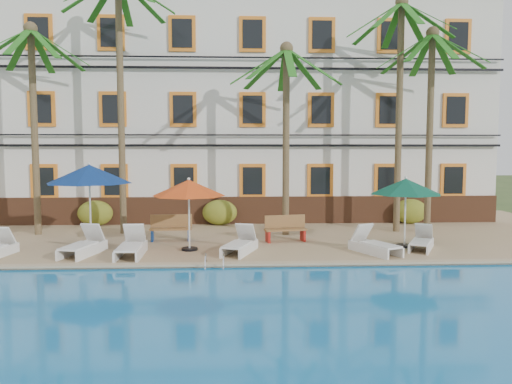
{
  "coord_description": "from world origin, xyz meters",
  "views": [
    {
      "loc": [
        0.64,
        -14.91,
        3.57
      ],
      "look_at": [
        1.47,
        3.0,
        2.0
      ],
      "focal_mm": 35.0,
      "sensor_mm": 36.0,
      "label": 1
    }
  ],
  "objects_px": {
    "umbrella_green": "(406,187)",
    "pool_ladder": "(215,266)",
    "palm_b": "(120,71)",
    "lounger_e": "(374,244)",
    "palm_e": "(431,102)",
    "lounger_d": "(240,244)",
    "umbrella_red": "(189,188)",
    "palm_d": "(400,84)",
    "lounger_b": "(84,245)",
    "bench_left": "(171,227)",
    "umbrella_blue": "(89,174)",
    "lounger_c": "(131,246)",
    "palm_a": "(33,100)",
    "bench_right": "(285,228)",
    "lounger_f": "(422,242)",
    "palm_c": "(286,111)"
  },
  "relations": [
    {
      "from": "umbrella_green",
      "to": "pool_ladder",
      "type": "relative_size",
      "value": 3.21
    },
    {
      "from": "palm_b",
      "to": "lounger_e",
      "type": "xyz_separation_m",
      "value": [
        8.77,
        -4.18,
        -5.98
      ]
    },
    {
      "from": "palm_b",
      "to": "lounger_e",
      "type": "bearing_deg",
      "value": -25.48
    },
    {
      "from": "palm_b",
      "to": "palm_e",
      "type": "bearing_deg",
      "value": -1.74
    },
    {
      "from": "umbrella_green",
      "to": "lounger_d",
      "type": "bearing_deg",
      "value": -172.88
    },
    {
      "from": "palm_e",
      "to": "umbrella_red",
      "type": "bearing_deg",
      "value": -161.41
    },
    {
      "from": "palm_d",
      "to": "lounger_b",
      "type": "bearing_deg",
      "value": -160.81
    },
    {
      "from": "lounger_e",
      "to": "bench_left",
      "type": "bearing_deg",
      "value": 159.26
    },
    {
      "from": "umbrella_blue",
      "to": "umbrella_green",
      "type": "xyz_separation_m",
      "value": [
        10.61,
        -0.61,
        -0.41
      ]
    },
    {
      "from": "lounger_c",
      "to": "bench_left",
      "type": "distance_m",
      "value": 2.77
    },
    {
      "from": "lounger_b",
      "to": "umbrella_red",
      "type": "bearing_deg",
      "value": 9.48
    },
    {
      "from": "palm_a",
      "to": "lounger_e",
      "type": "bearing_deg",
      "value": -18.69
    },
    {
      "from": "umbrella_red",
      "to": "palm_d",
      "type": "bearing_deg",
      "value": 22.88
    },
    {
      "from": "lounger_b",
      "to": "bench_left",
      "type": "xyz_separation_m",
      "value": [
        2.43,
        2.34,
        0.17
      ]
    },
    {
      "from": "palm_a",
      "to": "umbrella_blue",
      "type": "xyz_separation_m",
      "value": [
        2.72,
        -2.49,
        -2.71
      ]
    },
    {
      "from": "palm_a",
      "to": "lounger_e",
      "type": "relative_size",
      "value": 4.06
    },
    {
      "from": "palm_d",
      "to": "lounger_d",
      "type": "xyz_separation_m",
      "value": [
        -6.33,
        -3.86,
        -5.53
      ]
    },
    {
      "from": "umbrella_red",
      "to": "lounger_e",
      "type": "xyz_separation_m",
      "value": [
        5.9,
        -0.75,
        -1.74
      ]
    },
    {
      "from": "palm_d",
      "to": "lounger_c",
      "type": "height_order",
      "value": "palm_d"
    },
    {
      "from": "bench_right",
      "to": "umbrella_red",
      "type": "bearing_deg",
      "value": -156.19
    },
    {
      "from": "lounger_f",
      "to": "umbrella_red",
      "type": "bearing_deg",
      "value": 178.24
    },
    {
      "from": "lounger_f",
      "to": "bench_right",
      "type": "height_order",
      "value": "bench_right"
    },
    {
      "from": "palm_b",
      "to": "palm_c",
      "type": "relative_size",
      "value": 1.37
    },
    {
      "from": "lounger_c",
      "to": "palm_d",
      "type": "bearing_deg",
      "value": 23.39
    },
    {
      "from": "palm_d",
      "to": "lounger_f",
      "type": "relative_size",
      "value": 5.13
    },
    {
      "from": "umbrella_red",
      "to": "lounger_f",
      "type": "bearing_deg",
      "value": -1.76
    },
    {
      "from": "palm_e",
      "to": "palm_d",
      "type": "bearing_deg",
      "value": 164.88
    },
    {
      "from": "umbrella_red",
      "to": "palm_a",
      "type": "bearing_deg",
      "value": 151.57
    },
    {
      "from": "palm_d",
      "to": "lounger_e",
      "type": "xyz_separation_m",
      "value": [
        -2.08,
        -4.12,
        -5.53
      ]
    },
    {
      "from": "lounger_c",
      "to": "pool_ladder",
      "type": "distance_m",
      "value": 3.0
    },
    {
      "from": "pool_ladder",
      "to": "bench_right",
      "type": "bearing_deg",
      "value": 57.3
    },
    {
      "from": "palm_d",
      "to": "bench_left",
      "type": "height_order",
      "value": "palm_d"
    },
    {
      "from": "palm_c",
      "to": "bench_left",
      "type": "height_order",
      "value": "palm_c"
    },
    {
      "from": "palm_d",
      "to": "umbrella_red",
      "type": "distance_m",
      "value": 9.45
    },
    {
      "from": "lounger_c",
      "to": "palm_c",
      "type": "bearing_deg",
      "value": 35.13
    },
    {
      "from": "palm_a",
      "to": "umbrella_red",
      "type": "bearing_deg",
      "value": -28.43
    },
    {
      "from": "palm_b",
      "to": "bench_right",
      "type": "distance_m",
      "value": 8.68
    },
    {
      "from": "palm_a",
      "to": "lounger_f",
      "type": "bearing_deg",
      "value": -14.47
    },
    {
      "from": "lounger_c",
      "to": "umbrella_red",
      "type": "bearing_deg",
      "value": 25.68
    },
    {
      "from": "umbrella_red",
      "to": "bench_right",
      "type": "bearing_deg",
      "value": 23.81
    },
    {
      "from": "palm_e",
      "to": "bench_left",
      "type": "relative_size",
      "value": 5.22
    },
    {
      "from": "umbrella_green",
      "to": "bench_right",
      "type": "xyz_separation_m",
      "value": [
        -3.92,
        1.24,
        -1.57
      ]
    },
    {
      "from": "lounger_e",
      "to": "bench_left",
      "type": "xyz_separation_m",
      "value": [
        -6.72,
        2.55,
        0.18
      ]
    },
    {
      "from": "palm_d",
      "to": "umbrella_green",
      "type": "distance_m",
      "value": 4.99
    },
    {
      "from": "palm_b",
      "to": "lounger_d",
      "type": "bearing_deg",
      "value": -40.92
    },
    {
      "from": "palm_b",
      "to": "lounger_c",
      "type": "height_order",
      "value": "palm_b"
    },
    {
      "from": "palm_a",
      "to": "lounger_d",
      "type": "height_order",
      "value": "palm_a"
    },
    {
      "from": "umbrella_blue",
      "to": "bench_right",
      "type": "xyz_separation_m",
      "value": [
        6.68,
        0.63,
        -1.98
      ]
    },
    {
      "from": "umbrella_red",
      "to": "lounger_c",
      "type": "distance_m",
      "value": 2.57
    },
    {
      "from": "umbrella_green",
      "to": "bench_right",
      "type": "height_order",
      "value": "umbrella_green"
    }
  ]
}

